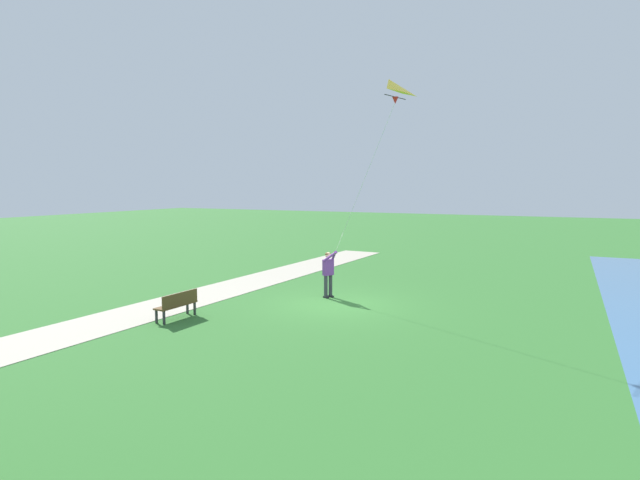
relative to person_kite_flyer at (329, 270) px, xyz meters
name	(u,v)px	position (x,y,z in m)	size (l,w,h in m)	color
ground_plane	(336,304)	(-0.70, 0.88, -1.05)	(120.00, 120.00, 0.00)	#33702D
walkway_path	(184,301)	(4.53, 2.88, -1.04)	(2.40, 32.00, 0.02)	#B7AD99
person_kite_flyer	(329,270)	(0.00, 0.00, 0.00)	(0.63, 0.49, 1.83)	#232328
flying_kite	(389,94)	(-2.69, 1.19, 6.12)	(2.77, 1.75, 5.79)	yellow
park_bench_near_walkway	(178,303)	(2.96, 4.96, -0.54)	(0.51, 1.52, 0.88)	brown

